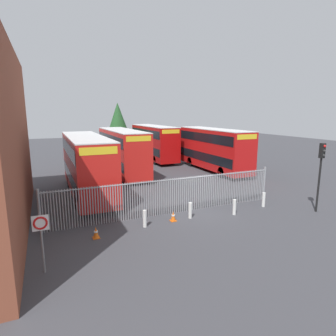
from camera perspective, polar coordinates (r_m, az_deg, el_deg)
ground_plane at (r=25.40m, az=-3.61°, el=-2.83°), size 100.00×100.00×0.00m
palisade_fence at (r=17.35m, az=0.48°, el=-5.41°), size 14.71×0.14×2.35m
double_decker_bus_near_gate at (r=21.86m, az=-16.01°, el=0.96°), size 2.54×10.81×4.42m
double_decker_bus_behind_fence_left at (r=28.66m, az=-9.13°, el=3.59°), size 2.54×10.81×4.42m
double_decker_bus_behind_fence_right at (r=30.46m, az=9.06°, el=4.03°), size 2.54×10.81×4.42m
double_decker_bus_far_back at (r=36.89m, az=-2.87°, el=5.38°), size 2.54×10.81×4.42m
bollard_near_left at (r=15.63m, az=-4.68°, el=-10.08°), size 0.20×0.20×0.95m
bollard_center_front at (r=16.85m, az=4.48°, el=-8.48°), size 0.20×0.20×0.95m
bollard_near_right at (r=17.82m, az=13.19°, el=-7.64°), size 0.20×0.20×0.95m
bollard_far_right at (r=19.80m, az=18.64°, el=-6.04°), size 0.20×0.20×0.95m
traffic_cone_by_gate at (r=16.45m, az=1.04°, el=-9.63°), size 0.34×0.34×0.59m
traffic_cone_mid_forecourt at (r=14.79m, az=-14.27°, el=-12.45°), size 0.34×0.34×0.59m
speed_limit_sign_post at (r=11.93m, az=-24.13°, el=-11.25°), size 0.60×0.14×2.40m
traffic_light_kerbside at (r=19.58m, az=28.34°, el=0.57°), size 0.28×0.33×4.30m
tree_tall_back at (r=43.21m, az=-10.02°, el=9.46°), size 3.52×3.52×7.51m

